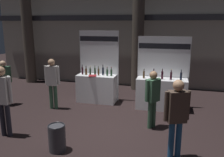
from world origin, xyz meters
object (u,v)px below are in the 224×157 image
at_px(visitor_1, 4,79).
at_px(visitor_6, 177,113).
at_px(trash_bin, 57,138).
at_px(visitor_0, 153,95).
at_px(visitor_3, 3,95).
at_px(visitor_7, 52,80).
at_px(exhibitor_booth_1, 161,91).
at_px(exhibitor_booth_0, 97,85).

height_order(visitor_1, visitor_6, visitor_6).
distance_m(trash_bin, visitor_0, 2.73).
height_order(visitor_1, visitor_3, visitor_3).
bearing_deg(visitor_7, visitor_3, -102.89).
xyz_separation_m(trash_bin, visitor_0, (1.97, 1.77, 0.64)).
bearing_deg(trash_bin, visitor_6, 7.97).
xyz_separation_m(exhibitor_booth_1, trash_bin, (-2.14, -3.39, -0.31)).
relative_size(visitor_1, visitor_7, 0.93).
xyz_separation_m(visitor_1, visitor_3, (1.59, -2.03, 0.16)).
height_order(exhibitor_booth_1, visitor_0, exhibitor_booth_1).
relative_size(exhibitor_booth_0, exhibitor_booth_1, 1.07).
bearing_deg(visitor_1, visitor_7, -54.59).
height_order(trash_bin, visitor_3, visitor_3).
relative_size(trash_bin, visitor_0, 0.39).
bearing_deg(visitor_7, trash_bin, -67.20).
xyz_separation_m(visitor_1, visitor_6, (5.79, -2.00, 0.11)).
relative_size(visitor_3, visitor_7, 1.07).
bearing_deg(visitor_1, visitor_3, -109.08).
xyz_separation_m(exhibitor_booth_0, visitor_7, (-1.19, -1.12, 0.37)).
relative_size(trash_bin, visitor_1, 0.39).
relative_size(visitor_0, visitor_3, 0.88).
bearing_deg(visitor_3, visitor_1, 124.32).
distance_m(exhibitor_booth_0, exhibitor_booth_1, 2.35).
height_order(visitor_0, visitor_1, visitor_0).
xyz_separation_m(exhibitor_booth_1, visitor_0, (-0.17, -1.61, 0.32)).
xyz_separation_m(exhibitor_booth_0, trash_bin, (0.20, -3.57, -0.32)).
bearing_deg(visitor_3, visitor_7, 80.18).
distance_m(exhibitor_booth_1, visitor_7, 3.68).
height_order(exhibitor_booth_1, visitor_1, exhibitor_booth_1).
xyz_separation_m(exhibitor_booth_0, visitor_6, (2.78, -3.21, 0.41)).
relative_size(visitor_6, visitor_7, 1.02).
xyz_separation_m(visitor_3, visitor_6, (4.20, 0.02, -0.05)).
bearing_deg(visitor_7, exhibitor_booth_1, 7.96).
xyz_separation_m(visitor_0, visitor_1, (-5.18, 0.59, -0.02)).
bearing_deg(trash_bin, visitor_1, 143.58).
distance_m(exhibitor_booth_0, visitor_1, 3.25).
height_order(visitor_0, visitor_7, visitor_7).
bearing_deg(trash_bin, exhibitor_booth_1, 57.66).
distance_m(visitor_0, visitor_6, 1.54).
xyz_separation_m(visitor_0, visitor_7, (-3.37, 0.67, 0.06)).
bearing_deg(exhibitor_booth_0, visitor_7, -136.68).
xyz_separation_m(visitor_0, visitor_3, (-3.59, -1.43, 0.14)).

